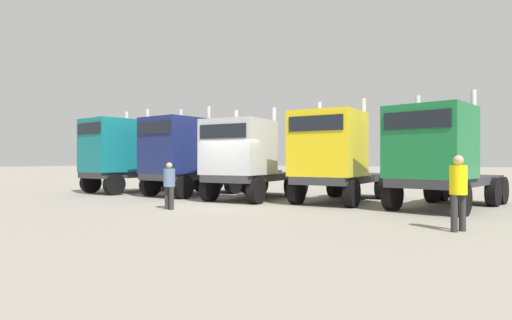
# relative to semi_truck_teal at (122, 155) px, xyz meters

# --- Properties ---
(ground) EXTENTS (200.00, 200.00, 0.00)m
(ground) POSITION_rel_semi_truck_teal_xyz_m (8.08, -2.48, -2.00)
(ground) COLOR gray
(semi_truck_teal) EXTENTS (3.41, 6.43, 4.39)m
(semi_truck_teal) POSITION_rel_semi_truck_teal_xyz_m (0.00, 0.00, 0.00)
(semi_truck_teal) COLOR #333338
(semi_truck_teal) RESTS_ON ground
(semi_truck_navy) EXTENTS (3.10, 6.02, 4.26)m
(semi_truck_navy) POSITION_rel_semi_truck_teal_xyz_m (4.11, 0.04, -0.08)
(semi_truck_navy) COLOR #333338
(semi_truck_navy) RESTS_ON ground
(semi_truck_silver) EXTENTS (2.79, 5.93, 3.95)m
(semi_truck_silver) POSITION_rel_semi_truck_teal_xyz_m (7.83, -0.23, -0.22)
(semi_truck_silver) COLOR #333338
(semi_truck_silver) RESTS_ON ground
(semi_truck_yellow) EXTENTS (2.64, 6.31, 4.16)m
(semi_truck_yellow) POSITION_rel_semi_truck_teal_xyz_m (11.48, 0.57, -0.14)
(semi_truck_yellow) COLOR #333338
(semi_truck_yellow) RESTS_ON ground
(semi_truck_green) EXTENTS (3.68, 6.41, 4.08)m
(semi_truck_green) POSITION_rel_semi_truck_teal_xyz_m (15.34, 0.16, -0.17)
(semi_truck_green) COLOR #333338
(semi_truck_green) RESTS_ON ground
(visitor_in_hivis) EXTENTS (0.55, 0.55, 1.83)m
(visitor_in_hivis) POSITION_rel_semi_truck_teal_xyz_m (16.40, -4.28, -0.93)
(visitor_in_hivis) COLOR #2D2D2D
(visitor_in_hivis) RESTS_ON ground
(visitor_with_camera) EXTENTS (0.49, 0.49, 1.63)m
(visitor_with_camera) POSITION_rel_semi_truck_teal_xyz_m (7.33, -4.42, -1.06)
(visitor_with_camera) COLOR #2E2E2E
(visitor_with_camera) RESTS_ON ground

